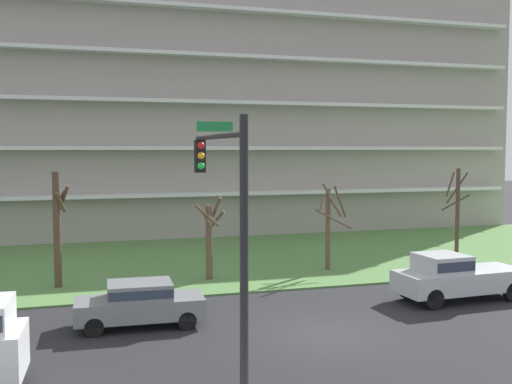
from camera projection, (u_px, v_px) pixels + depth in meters
name	position (u px, v px, depth m)	size (l,w,h in m)	color
ground	(324.00, 333.00, 20.12)	(160.00, 160.00, 0.00)	#232326
grass_lawn_strip	(226.00, 259.00, 33.51)	(80.00, 16.00, 0.08)	#547F42
apartment_building	(184.00, 108.00, 46.19)	(49.96, 12.89, 18.75)	#9E938C
tree_far_left	(58.00, 227.00, 26.30)	(0.80, 1.04, 5.21)	#4C3828
tree_left	(210.00, 237.00, 27.95)	(1.54, 1.55, 3.99)	brown
tree_center	(329.00, 224.00, 30.04)	(2.02, 1.61, 4.50)	brown
tree_right	(457.00, 214.00, 30.93)	(1.62, 1.09, 5.19)	#4C3828
pickup_silver_near_left	(455.00, 276.00, 24.35)	(5.50, 2.28, 1.95)	#B7BABF
sedan_gray_center_left	(140.00, 302.00, 20.78)	(4.46, 1.96, 1.57)	slate
traffic_signal_mast	(226.00, 216.00, 13.68)	(0.90, 5.01, 6.89)	black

